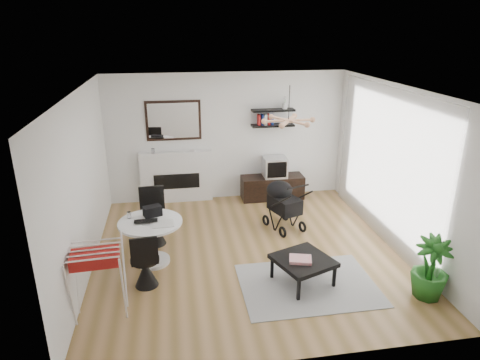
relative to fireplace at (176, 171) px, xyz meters
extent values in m
plane|color=olive|center=(1.10, -2.42, -0.69)|extent=(5.00, 5.00, 0.00)
plane|color=white|center=(1.10, -2.42, 2.01)|extent=(5.00, 5.00, 0.00)
plane|color=white|center=(1.10, 0.08, 0.66)|extent=(5.00, 0.00, 5.00)
plane|color=white|center=(-1.40, -2.42, 0.66)|extent=(0.00, 5.00, 5.00)
plane|color=white|center=(3.60, -2.42, 0.66)|extent=(0.00, 5.00, 5.00)
cube|color=white|center=(3.50, -2.22, 0.66)|extent=(0.04, 3.60, 2.60)
cube|color=white|center=(0.00, 0.00, -0.14)|extent=(1.50, 0.15, 1.10)
cube|color=black|center=(0.00, -0.06, -0.21)|extent=(0.95, 0.06, 0.32)
cube|color=black|center=(0.00, 0.06, 1.06)|extent=(1.12, 0.03, 0.82)
cube|color=white|center=(0.00, 0.04, 1.06)|extent=(1.02, 0.01, 0.72)
cube|color=black|center=(2.05, -0.05, 0.91)|extent=(0.90, 0.25, 0.04)
cube|color=black|center=(2.05, -0.05, 1.23)|extent=(0.90, 0.25, 0.04)
cube|color=black|center=(2.05, -0.17, -0.43)|extent=(1.34, 0.47, 0.50)
cube|color=silver|center=(2.10, -0.17, 0.03)|extent=(0.49, 0.43, 0.43)
cube|color=black|center=(2.10, -0.38, 0.03)|extent=(0.42, 0.01, 0.34)
cylinder|color=white|center=(-0.46, -2.50, -0.66)|extent=(0.53, 0.53, 0.06)
cylinder|color=white|center=(-0.46, -2.50, -0.31)|extent=(0.13, 0.13, 0.63)
cylinder|color=white|center=(-0.46, -2.50, 0.02)|extent=(0.99, 0.99, 0.04)
imported|color=black|center=(-0.52, -2.58, 0.05)|extent=(0.36, 0.24, 0.03)
cube|color=black|center=(-0.42, -2.30, 0.12)|extent=(0.32, 0.25, 0.17)
cube|color=white|center=(-0.26, -2.63, 0.05)|extent=(0.34, 0.29, 0.01)
cylinder|color=white|center=(-0.79, -2.33, 0.09)|extent=(0.06, 0.06, 0.11)
cylinder|color=black|center=(-0.44, -1.87, -0.20)|extent=(0.47, 0.47, 0.05)
cone|color=black|center=(-0.44, -1.87, -0.46)|extent=(0.38, 0.38, 0.45)
cube|color=black|center=(-0.45, -1.65, 0.06)|extent=(0.43, 0.06, 0.48)
cylinder|color=black|center=(-0.53, -3.13, -0.26)|extent=(0.41, 0.41, 0.05)
cone|color=black|center=(-0.53, -3.13, -0.49)|extent=(0.34, 0.34, 0.40)
cube|color=black|center=(-0.52, -3.32, -0.03)|extent=(0.38, 0.07, 0.42)
cube|color=maroon|center=(-1.08, -3.74, 0.20)|extent=(0.60, 0.37, 0.16)
cube|color=black|center=(1.93, -1.64, -0.20)|extent=(0.58, 0.70, 0.28)
ellipsoid|color=black|center=(1.87, -1.47, 0.02)|extent=(0.48, 0.48, 0.34)
cylinder|color=black|center=(2.06, -2.00, 0.27)|extent=(0.43, 0.18, 0.03)
torus|color=black|center=(1.62, -1.45, -0.59)|extent=(0.12, 0.22, 0.21)
torus|color=black|center=(2.04, -1.30, -0.59)|extent=(0.12, 0.22, 0.21)
torus|color=black|center=(1.81, -1.98, -0.59)|extent=(0.12, 0.22, 0.21)
torus|color=black|center=(2.23, -1.83, -0.59)|extent=(0.12, 0.22, 0.21)
cube|color=gray|center=(1.79, -3.52, -0.68)|extent=(1.96, 1.42, 0.01)
cube|color=black|center=(1.73, -3.43, -0.32)|extent=(0.97, 0.97, 0.06)
cube|color=black|center=(1.55, -3.85, -0.51)|extent=(0.04, 0.04, 0.32)
cube|color=black|center=(2.15, -3.62, -0.51)|extent=(0.04, 0.04, 0.32)
cube|color=black|center=(1.31, -3.25, -0.51)|extent=(0.04, 0.04, 0.32)
cube|color=black|center=(1.92, -3.02, -0.51)|extent=(0.04, 0.04, 0.32)
cube|color=#D33442|center=(1.67, -3.49, -0.26)|extent=(0.37, 0.32, 0.04)
imported|color=#1F601B|center=(3.35, -4.05, -0.23)|extent=(0.62, 0.62, 0.90)
camera|label=1|loc=(-0.06, -8.64, 2.91)|focal=32.00mm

